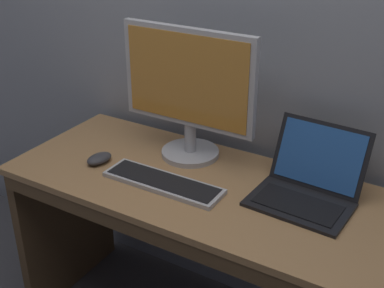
# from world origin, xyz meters

# --- Properties ---
(desk) EXTENTS (1.45, 0.58, 0.73)m
(desk) POSITION_xyz_m (0.00, -0.01, 0.51)
(desk) COLOR #A87A4C
(desk) RESTS_ON ground
(laptop_black) EXTENTS (0.33, 0.32, 0.22)m
(laptop_black) POSITION_xyz_m (0.32, 0.09, 0.79)
(laptop_black) COLOR black
(laptop_black) RESTS_ON desk
(external_monitor) EXTENTS (0.52, 0.22, 0.49)m
(external_monitor) POSITION_xyz_m (-0.17, 0.14, 1.00)
(external_monitor) COLOR #B7B7BC
(external_monitor) RESTS_ON desk
(wired_keyboard) EXTENTS (0.43, 0.13, 0.02)m
(wired_keyboard) POSITION_xyz_m (-0.14, -0.08, 0.74)
(wired_keyboard) COLOR #BCBCC1
(wired_keyboard) RESTS_ON desk
(computer_mouse) EXTENTS (0.08, 0.11, 0.04)m
(computer_mouse) POSITION_xyz_m (-0.43, -0.07, 0.75)
(computer_mouse) COLOR #38383D
(computer_mouse) RESTS_ON desk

